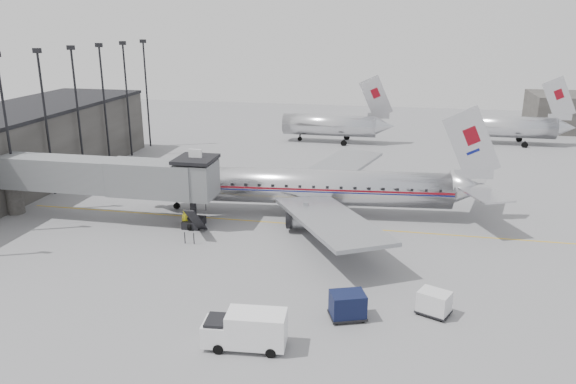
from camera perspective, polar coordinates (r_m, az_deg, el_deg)
name	(u,v)px	position (r m, az deg, el deg)	size (l,w,h in m)	color
ground	(286,250)	(46.13, -0.19, -5.86)	(160.00, 160.00, 0.00)	slate
apron_line	(332,227)	(51.18, 4.47, -3.52)	(0.15, 60.00, 0.01)	gold
jet_bridge	(116,177)	(53.63, -17.09, 1.42)	(21.00, 6.20, 7.10)	#575A5B
floodlight_masts	(62,112)	(66.12, -21.96, 7.55)	(0.90, 42.25, 15.25)	black
distant_aircraft_near	(331,124)	(85.58, 4.35, 6.87)	(16.39, 3.20, 10.26)	silver
distant_aircraft_mid	(507,126)	(90.24, 21.40, 6.27)	(16.39, 3.20, 10.26)	silver
airliner	(312,187)	(53.48, 2.48, 0.52)	(34.23, 31.60, 10.83)	silver
service_van	(246,329)	(32.97, -4.31, -13.72)	(4.90, 2.21, 2.24)	white
baggage_cart_navy	(348,305)	(36.02, 6.08, -11.36)	(2.67, 2.36, 1.75)	black
baggage_cart_white	(434,302)	(37.50, 14.62, -10.80)	(2.45, 2.21, 1.57)	silver
ramp_worker	(185,219)	(51.21, -10.41, -2.71)	(0.64, 0.42, 1.74)	yellow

